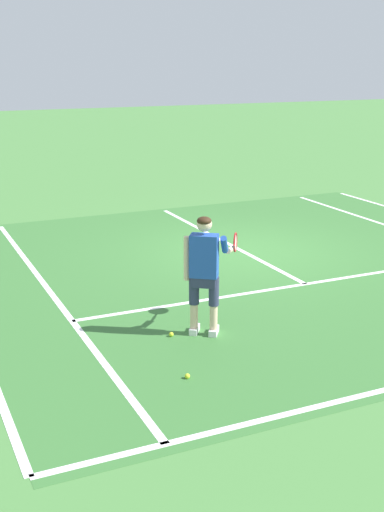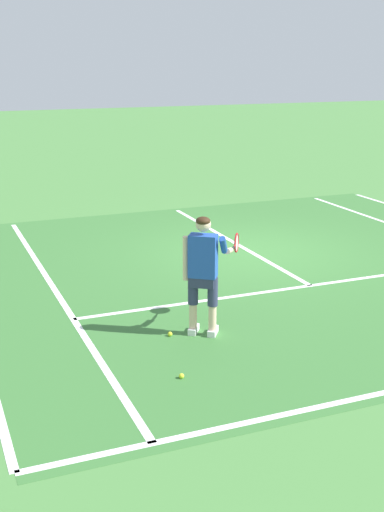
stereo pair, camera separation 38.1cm
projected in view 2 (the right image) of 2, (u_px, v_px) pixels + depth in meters
name	position (u px, v px, depth m)	size (l,w,h in m)	color
ground_plane	(250.00, 252.00, 13.63)	(80.00, 80.00, 0.00)	#477F3D
court_inner_surface	(272.00, 264.00, 12.82)	(10.98, 10.45, 0.00)	#387033
line_service	(310.00, 286.00, 11.60)	(8.23, 0.10, 0.01)	white
line_centre_service	(231.00, 241.00, 14.44)	(0.10, 6.40, 0.01)	white
line_singles_left	(55.00, 291.00, 11.33)	(0.10, 10.05, 0.01)	white
tennis_player	(204.00, 267.00, 9.31)	(1.09, 0.85, 1.71)	white
tennis_ball_near_feet	(181.00, 376.00, 8.24)	(0.07, 0.07, 0.07)	#CCE02D
tennis_ball_by_baseline	(170.00, 334.00, 9.49)	(0.07, 0.07, 0.07)	#CCE02D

